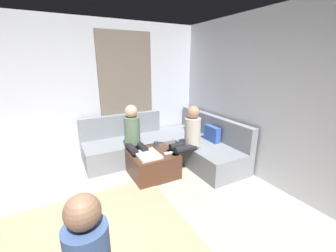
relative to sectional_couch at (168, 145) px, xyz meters
name	(u,v)px	position (x,y,z in m)	size (l,w,h in m)	color
wall_back	(316,107)	(2.08, 1.06, 1.07)	(6.00, 0.12, 2.70)	silver
wall_left	(56,94)	(-0.86, -1.88, 1.07)	(0.12, 6.00, 2.70)	silver
curtain_panel	(127,95)	(-0.76, -0.58, 0.97)	(0.06, 1.10, 2.50)	#726659
sectional_couch	(168,145)	(0.00, 0.00, 0.00)	(2.10, 2.55, 0.87)	gray
ottoman	(152,163)	(0.45, -0.56, -0.07)	(0.76, 0.76, 0.42)	#4C2D1E
folded_blanket	(148,155)	(0.55, -0.68, 0.16)	(0.44, 0.36, 0.04)	white
coffee_mug	(156,144)	(0.23, -0.38, 0.19)	(0.08, 0.08, 0.10)	#334C72
game_remote	(168,153)	(0.63, -0.34, 0.15)	(0.05, 0.15, 0.02)	white
person_on_couch_back	(188,137)	(0.62, 0.06, 0.38)	(0.30, 0.60, 1.20)	black
person_on_couch_side	(134,136)	(0.15, -0.77, 0.38)	(0.60, 0.30, 1.20)	black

